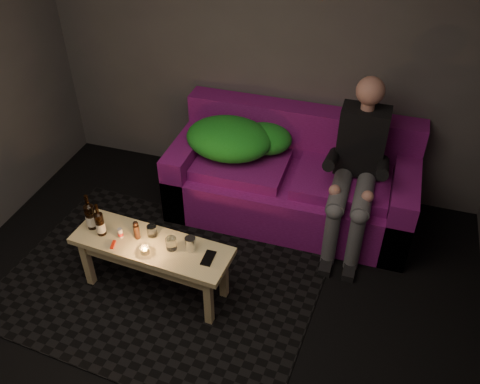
{
  "coord_description": "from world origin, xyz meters",
  "views": [
    {
      "loc": [
        1.0,
        -1.72,
        2.98
      ],
      "look_at": [
        0.04,
        1.33,
        0.49
      ],
      "focal_mm": 38.0,
      "sensor_mm": 36.0,
      "label": 1
    }
  ],
  "objects_px": {
    "sofa": "(292,181)",
    "person": "(357,165)",
    "steel_cup": "(190,244)",
    "beer_bottle_b": "(100,223)",
    "coffee_table": "(152,252)",
    "beer_bottle_a": "(90,216)"
  },
  "relations": [
    {
      "from": "steel_cup",
      "to": "coffee_table",
      "type": "bearing_deg",
      "value": -173.61
    },
    {
      "from": "sofa",
      "to": "steel_cup",
      "type": "relative_size",
      "value": 19.73
    },
    {
      "from": "coffee_table",
      "to": "beer_bottle_a",
      "type": "height_order",
      "value": "beer_bottle_a"
    },
    {
      "from": "sofa",
      "to": "beer_bottle_b",
      "type": "bearing_deg",
      "value": -132.37
    },
    {
      "from": "sofa",
      "to": "steel_cup",
      "type": "bearing_deg",
      "value": -111.07
    },
    {
      "from": "person",
      "to": "beer_bottle_b",
      "type": "distance_m",
      "value": 1.99
    },
    {
      "from": "sofa",
      "to": "beer_bottle_a",
      "type": "relative_size",
      "value": 6.99
    },
    {
      "from": "coffee_table",
      "to": "beer_bottle_b",
      "type": "distance_m",
      "value": 0.43
    },
    {
      "from": "person",
      "to": "beer_bottle_b",
      "type": "height_order",
      "value": "person"
    },
    {
      "from": "steel_cup",
      "to": "person",
      "type": "bearing_deg",
      "value": 46.29
    },
    {
      "from": "sofa",
      "to": "coffee_table",
      "type": "xyz_separation_m",
      "value": [
        -0.76,
        -1.24,
        0.07
      ]
    },
    {
      "from": "person",
      "to": "coffee_table",
      "type": "xyz_separation_m",
      "value": [
        -1.28,
        -1.07,
        -0.32
      ]
    },
    {
      "from": "beer_bottle_b",
      "to": "steel_cup",
      "type": "height_order",
      "value": "beer_bottle_b"
    },
    {
      "from": "sofa",
      "to": "person",
      "type": "bearing_deg",
      "value": -17.61
    },
    {
      "from": "sofa",
      "to": "coffee_table",
      "type": "bearing_deg",
      "value": -121.39
    },
    {
      "from": "sofa",
      "to": "person",
      "type": "xyz_separation_m",
      "value": [
        0.53,
        -0.17,
        0.39
      ]
    },
    {
      "from": "coffee_table",
      "to": "steel_cup",
      "type": "bearing_deg",
      "value": 6.39
    },
    {
      "from": "coffee_table",
      "to": "sofa",
      "type": "bearing_deg",
      "value": 58.61
    },
    {
      "from": "person",
      "to": "steel_cup",
      "type": "height_order",
      "value": "person"
    },
    {
      "from": "beer_bottle_a",
      "to": "steel_cup",
      "type": "xyz_separation_m",
      "value": [
        0.77,
        0.0,
        -0.06
      ]
    },
    {
      "from": "beer_bottle_a",
      "to": "steel_cup",
      "type": "distance_m",
      "value": 0.78
    },
    {
      "from": "person",
      "to": "coffee_table",
      "type": "relative_size",
      "value": 1.15
    }
  ]
}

